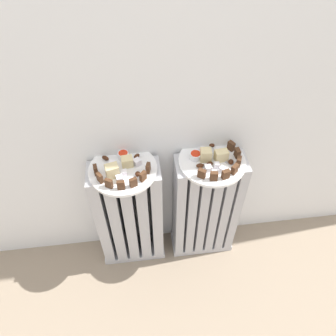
{
  "coord_description": "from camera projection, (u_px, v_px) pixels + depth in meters",
  "views": [
    {
      "loc": [
        -0.1,
        -0.53,
        1.44
      ],
      "look_at": [
        0.0,
        0.28,
        0.57
      ],
      "focal_mm": 34.8,
      "sensor_mm": 36.0,
      "label": 1
    }
  ],
  "objects": [
    {
      "name": "turkish_delight_left_3",
      "position": [
        124.0,
        173.0,
        1.14
      ],
      "size": [
        0.02,
        0.02,
        0.02
      ],
      "primitive_type": "cube",
      "rotation": [
        0.0,
        0.0,
        0.08
      ],
      "color": "white",
      "rests_on": "plate_left"
    },
    {
      "name": "fork",
      "position": [
        218.0,
        155.0,
        1.21
      ],
      "size": [
        0.06,
        0.09,
        0.0
      ],
      "color": "#B7B7BC",
      "rests_on": "plate_right"
    },
    {
      "name": "medjool_date_right_2",
      "position": [
        231.0,
        162.0,
        1.18
      ],
      "size": [
        0.03,
        0.03,
        0.02
      ],
      "primitive_type": "ellipsoid",
      "rotation": [
        0.0,
        0.0,
        1.22
      ],
      "color": "#3D1E0F",
      "rests_on": "plate_right"
    },
    {
      "name": "jam_bowl_left",
      "position": [
        123.0,
        155.0,
        1.19
      ],
      "size": [
        0.04,
        0.04,
        0.03
      ],
      "color": "white",
      "rests_on": "plate_left"
    },
    {
      "name": "dark_cake_slice_right_4",
      "position": [
        239.0,
        161.0,
        1.16
      ],
      "size": [
        0.02,
        0.03,
        0.04
      ],
      "primitive_type": "cube",
      "rotation": [
        0.0,
        0.0,
        1.19
      ],
      "color": "#472B19",
      "rests_on": "plate_right"
    },
    {
      "name": "medjool_date_right_1",
      "position": [
        200.0,
        166.0,
        1.16
      ],
      "size": [
        0.03,
        0.02,
        0.02
      ],
      "primitive_type": "ellipsoid",
      "rotation": [
        0.0,
        0.0,
        0.0
      ],
      "color": "#3D1E0F",
      "rests_on": "plate_right"
    },
    {
      "name": "turkish_delight_right_3",
      "position": [
        202.0,
        150.0,
        1.21
      ],
      "size": [
        0.03,
        0.03,
        0.02
      ],
      "primitive_type": "cube",
      "rotation": [
        0.0,
        0.0,
        0.43
      ],
      "color": "white",
      "rests_on": "plate_right"
    },
    {
      "name": "medjool_date_right_3",
      "position": [
        210.0,
        164.0,
        1.17
      ],
      "size": [
        0.03,
        0.03,
        0.02
      ],
      "primitive_type": "ellipsoid",
      "rotation": [
        0.0,
        0.0,
        0.7
      ],
      "color": "#3D1E0F",
      "rests_on": "plate_right"
    },
    {
      "name": "marble_cake_slice_right_1",
      "position": [
        221.0,
        156.0,
        1.18
      ],
      "size": [
        0.05,
        0.03,
        0.04
      ],
      "primitive_type": "cube",
      "rotation": [
        0.0,
        0.0,
        0.1
      ],
      "color": "beige",
      "rests_on": "plate_right"
    },
    {
      "name": "dark_cake_slice_left_0",
      "position": [
        96.0,
        170.0,
        1.14
      ],
      "size": [
        0.02,
        0.03,
        0.04
      ],
      "primitive_type": "cube",
      "rotation": [
        0.0,
        0.0,
        -1.44
      ],
      "color": "#472B19",
      "rests_on": "plate_left"
    },
    {
      "name": "radiator_left",
      "position": [
        130.0,
        217.0,
        1.39
      ],
      "size": [
        0.28,
        0.13,
        0.57
      ],
      "color": "#B2B2B7",
      "rests_on": "ground_plane"
    },
    {
      "name": "turkish_delight_right_2",
      "position": [
        217.0,
        165.0,
        1.16
      ],
      "size": [
        0.02,
        0.02,
        0.02
      ],
      "primitive_type": "cube",
      "rotation": [
        0.0,
        0.0,
        1.45
      ],
      "color": "white",
      "rests_on": "plate_right"
    },
    {
      "name": "turkish_delight_right_1",
      "position": [
        208.0,
        168.0,
        1.15
      ],
      "size": [
        0.02,
        0.02,
        0.02
      ],
      "primitive_type": "cube",
      "rotation": [
        0.0,
        0.0,
        0.05
      ],
      "color": "white",
      "rests_on": "plate_right"
    },
    {
      "name": "turkish_delight_left_2",
      "position": [
        137.0,
        162.0,
        1.17
      ],
      "size": [
        0.03,
        0.03,
        0.02
      ],
      "primitive_type": "cube",
      "rotation": [
        0.0,
        0.0,
        0.53
      ],
      "color": "white",
      "rests_on": "plate_left"
    },
    {
      "name": "dark_cake_slice_right_6",
      "position": [
        231.0,
        146.0,
        1.22
      ],
      "size": [
        0.03,
        0.03,
        0.04
      ],
      "primitive_type": "cube",
      "rotation": [
        0.0,
        0.0,
        2.1
      ],
      "color": "#472B19",
      "rests_on": "plate_right"
    },
    {
      "name": "dark_cake_slice_right_2",
      "position": [
        226.0,
        174.0,
        1.12
      ],
      "size": [
        0.03,
        0.02,
        0.04
      ],
      "primitive_type": "cube",
      "rotation": [
        0.0,
        0.0,
        0.28
      ],
      "color": "#472B19",
      "rests_on": "plate_right"
    },
    {
      "name": "plate_right",
      "position": [
        212.0,
        161.0,
        1.2
      ],
      "size": [
        0.25,
        0.25,
        0.01
      ],
      "primitive_type": "cylinder",
      "color": "white",
      "rests_on": "radiator_right"
    },
    {
      "name": "turkish_delight_left_0",
      "position": [
        112.0,
        164.0,
        1.17
      ],
      "size": [
        0.03,
        0.03,
        0.02
      ],
      "primitive_type": "cube",
      "rotation": [
        0.0,
        0.0,
        1.2
      ],
      "color": "white",
      "rests_on": "plate_left"
    },
    {
      "name": "dark_cake_slice_right_1",
      "position": [
        214.0,
        176.0,
        1.12
      ],
      "size": [
        0.03,
        0.02,
        0.04
      ],
      "primitive_type": "cube",
      "rotation": [
        0.0,
        0.0,
        -0.18
      ],
      "color": "#472B19",
      "rests_on": "plate_right"
    },
    {
      "name": "marble_cake_slice_right_0",
      "position": [
        206.0,
        155.0,
        1.18
      ],
      "size": [
        0.04,
        0.04,
        0.05
      ],
      "primitive_type": "cube",
      "rotation": [
        0.0,
        0.0,
        -0.07
      ],
      "color": "beige",
      "rests_on": "plate_right"
    },
    {
      "name": "dark_cake_slice_left_4",
      "position": [
        133.0,
        183.0,
        1.1
      ],
      "size": [
        0.03,
        0.02,
        0.04
      ],
      "primitive_type": "cube",
      "rotation": [
        0.0,
        0.0,
        0.38
      ],
      "color": "#472B19",
      "rests_on": "plate_left"
    },
    {
      "name": "ground_plane",
      "position": [
        176.0,
        303.0,
        1.42
      ],
      "size": [
        6.0,
        6.0,
        0.0
      ],
      "primitive_type": "plane",
      "color": "gray"
    },
    {
      "name": "dark_cake_slice_left_2",
      "position": [
        109.0,
        183.0,
        1.09
      ],
      "size": [
        0.03,
        0.02,
        0.04
      ],
      "primitive_type": "cube",
      "rotation": [
        0.0,
        0.0,
        -0.53
      ],
      "color": "#472B19",
      "rests_on": "plate_left"
    },
    {
      "name": "dark_cake_slice_left_3",
      "position": [
        121.0,
        185.0,
        1.09
      ],
      "size": [
        0.03,
        0.01,
        0.04
      ],
      "primitive_type": "cube",
      "rotation": [
        0.0,
        0.0,
        -0.08
      ],
      "color": "#472B19",
      "rests_on": "plate_left"
    },
    {
      "name": "marble_cake_slice_left_0",
      "position": [
        127.0,
        162.0,
        1.16
      ],
      "size": [
        0.04,
        0.04,
        0.04
      ],
      "primitive_type": "cube",
      "rotation": [
        0.0,
        0.0,
        0.12
      ],
      "color": "beige",
      "rests_on": "plate_left"
    },
    {
      "name": "dark_cake_slice_left_1",
      "position": [
        100.0,
        178.0,
        1.11
      ],
      "size": [
        0.02,
        0.03,
        0.04
      ],
      "primitive_type": "cube",
      "rotation": [
        0.0,
        0.0,
        -0.98
      ],
      "color": "#472B19",
      "rests_on": "plate_left"
    },
    {
      "name": "jam_bowl_right",
      "position": [
        195.0,
        155.0,
        1.19
      ],
      "size": [
        0.04,
        0.04,
        0.02
      ],
      "color": "white",
      "rests_on": "plate_right"
    },
    {
      "name": "plate_left",
      "position": [
        123.0,
        169.0,
        1.17
      ],
      "size": [
        0.25,
        0.25,
        0.01
      ],
      "primitive_type": "cylinder",
      "color": "white",
      "rests_on": "radiator_left"
    },
    {
      "name": "dark_cake_slice_right_3",
      "position": [
        235.0,
        169.0,
        1.14
      ],
      "size": [
        0.03,
        0.03,
        0.04
      ],
      "primitive_type": "cube",
      "rotation": [
        0.0,
        0.0,
        0.74
      ],
      "color": "#472B19",
      "rests_on": "plate_right"
    },
    {
      "name": "medjool_date_left_2",
      "position": [
        138.0,
        174.0,
        1.14
      ],
      "size": [
        0.02,
        0.02,
        0.02
      ],
      "primitive_type": "ellipsoid",
      "rotation": [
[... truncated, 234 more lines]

